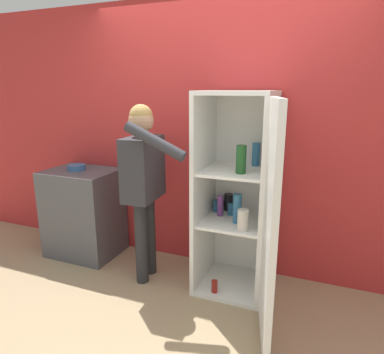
# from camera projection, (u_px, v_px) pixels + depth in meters

# --- Properties ---
(ground_plane) EXTENTS (12.00, 12.00, 0.00)m
(ground_plane) POSITION_uv_depth(u_px,v_px,m) (179.00, 318.00, 2.67)
(ground_plane) COLOR tan
(wall_back) EXTENTS (7.00, 0.06, 2.55)m
(wall_back) POSITION_uv_depth(u_px,v_px,m) (220.00, 139.00, 3.23)
(wall_back) COLOR #B72D2D
(wall_back) RESTS_ON ground_plane
(refrigerator) EXTENTS (0.78, 1.20, 1.72)m
(refrigerator) POSITION_uv_depth(u_px,v_px,m) (243.00, 199.00, 2.81)
(refrigerator) COLOR white
(refrigerator) RESTS_ON ground_plane
(person) EXTENTS (0.64, 0.57, 1.61)m
(person) POSITION_uv_depth(u_px,v_px,m) (144.00, 173.00, 3.01)
(person) COLOR #262628
(person) RESTS_ON ground_plane
(counter) EXTENTS (0.72, 0.56, 0.92)m
(counter) POSITION_uv_depth(u_px,v_px,m) (84.00, 212.00, 3.64)
(counter) COLOR #4C4C51
(counter) RESTS_ON ground_plane
(bowl) EXTENTS (0.18, 0.18, 0.06)m
(bowl) POSITION_uv_depth(u_px,v_px,m) (77.00, 167.00, 3.54)
(bowl) COLOR #335B8E
(bowl) RESTS_ON counter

